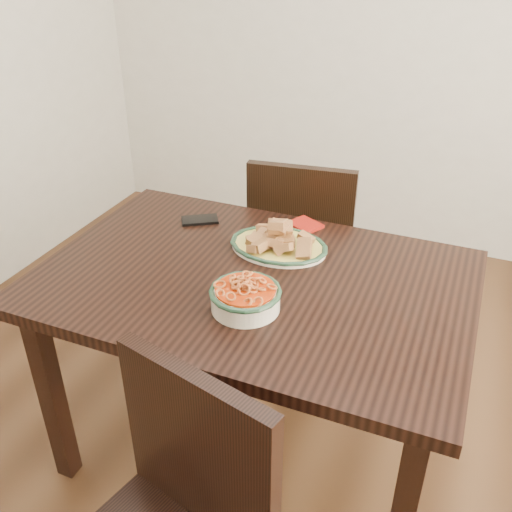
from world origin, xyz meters
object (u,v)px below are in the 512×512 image
at_px(chair_far, 303,244).
at_px(fish_plate, 279,237).
at_px(noodle_bowl, 245,295).
at_px(smartphone, 200,220).
at_px(dining_table, 254,300).

distance_m(chair_far, fish_plate, 0.57).
distance_m(noodle_bowl, smartphone, 0.56).
distance_m(chair_far, noodle_bowl, 0.89).
height_order(chair_far, smartphone, chair_far).
xyz_separation_m(dining_table, chair_far, (-0.06, 0.67, -0.16)).
distance_m(fish_plate, smartphone, 0.34).
bearing_deg(chair_far, noodle_bowl, 89.35).
distance_m(chair_far, smartphone, 0.55).
bearing_deg(smartphone, chair_far, 24.87).
distance_m(fish_plate, noodle_bowl, 0.35).
relative_size(dining_table, chair_far, 1.46).
height_order(dining_table, fish_plate, fish_plate).
relative_size(dining_table, smartphone, 10.09).
bearing_deg(dining_table, fish_plate, 86.44).
xyz_separation_m(fish_plate, smartphone, (-0.33, 0.08, -0.04)).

